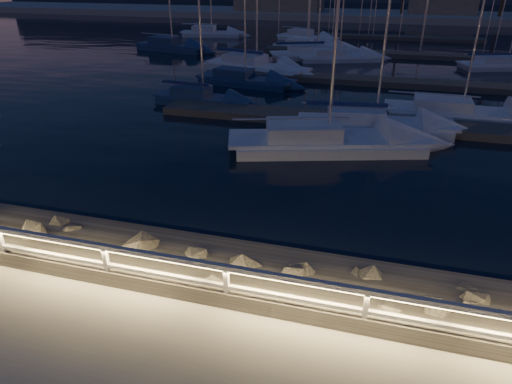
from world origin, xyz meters
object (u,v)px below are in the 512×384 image
sailboat_i (306,37)px  sailboat_f (243,79)px  sailboat_j (254,66)px  sailboat_m (210,33)px  sailboat_n (306,46)px  sailboat_e (171,46)px  sailboat_c (323,140)px  guard_rail (314,291)px  sailboat_a (201,98)px  sailboat_g (315,53)px  sailboat_k (337,56)px  sailboat_b (371,123)px  sailboat_h (457,111)px  sailboat_l (505,64)px

sailboat_i → sailboat_f: bearing=-70.3°
sailboat_j → sailboat_m: 21.74m
sailboat_n → sailboat_m: bearing=155.5°
sailboat_i → sailboat_n: bearing=-58.7°
sailboat_e → sailboat_c: bearing=-40.4°
guard_rail → sailboat_i: sailboat_i is taller
guard_rail → sailboat_a: (-9.68, 17.63, -0.98)m
sailboat_c → sailboat_i: size_ratio=1.24×
sailboat_g → sailboat_k: bearing=-44.4°
sailboat_b → sailboat_j: bearing=120.0°
sailboat_i → sailboat_k: bearing=-46.4°
sailboat_a → sailboat_b: sailboat_b is taller
sailboat_n → sailboat_j: bearing=-96.1°
sailboat_b → sailboat_j: size_ratio=0.89×
sailboat_b → sailboat_k: 19.59m
guard_rail → sailboat_j: size_ratio=2.98×
sailboat_b → sailboat_g: bearing=99.3°
sailboat_b → sailboat_m: 37.56m
sailboat_n → sailboat_h: bearing=-56.5°
guard_rail → sailboat_e: bearing=119.5°
sailboat_a → sailboat_j: sailboat_j is taller
sailboat_k → sailboat_m: bearing=123.1°
sailboat_l → sailboat_j: bearing=-179.5°
guard_rail → sailboat_g: sailboat_g is taller
sailboat_m → sailboat_i: bearing=-10.5°
sailboat_c → sailboat_j: size_ratio=1.03×
sailboat_g → sailboat_m: bearing=119.0°
guard_rail → sailboat_m: bearing=113.4°
sailboat_i → sailboat_l: (18.47, -11.40, -0.04)m
sailboat_f → sailboat_h: 14.40m
sailboat_l → sailboat_g: bearing=158.8°
guard_rail → sailboat_n: bearing=100.3°
guard_rail → sailboat_b: sailboat_b is taller
guard_rail → sailboat_a: size_ratio=4.22×
sailboat_l → sailboat_n: (-17.30, 5.09, 0.01)m
sailboat_k → guard_rail: bearing=-104.9°
sailboat_i → sailboat_l: 21.71m
sailboat_b → sailboat_l: 21.68m
sailboat_b → sailboat_c: sailboat_c is taller
sailboat_f → sailboat_m: sailboat_m is taller
sailboat_k → sailboat_n: 6.47m
guard_rail → sailboat_f: (-8.78, 23.26, -0.96)m
sailboat_m → sailboat_j: bearing=-67.4°
sailboat_h → sailboat_j: size_ratio=0.93×
sailboat_a → sailboat_h: (14.55, 1.05, 0.01)m
sailboat_g → sailboat_i: bearing=81.4°
guard_rail → sailboat_g: bearing=99.0°
sailboat_f → sailboat_m: (-11.36, 23.26, 0.04)m
guard_rail → sailboat_m: size_ratio=3.46×
sailboat_e → sailboat_f: size_ratio=1.12×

